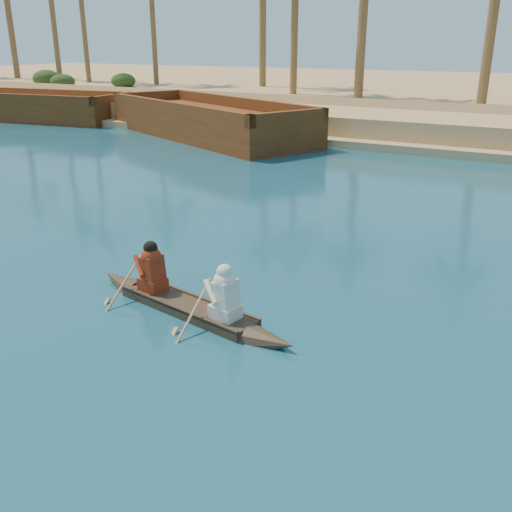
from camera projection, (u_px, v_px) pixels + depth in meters
The scene contains 5 objects.
sandy_embankment at pixel (502, 99), 45.30m from camera, with size 150.00×51.00×1.50m.
shrub_cluster at pixel (467, 108), 32.51m from camera, with size 100.00×6.00×2.40m, color black, non-canonical shape.
canoe at pixel (187, 299), 10.57m from camera, with size 4.97×1.51×1.36m.
barge_left at pixel (34, 108), 37.00m from camera, with size 12.92×5.89×2.08m.
barge_mid at pixel (208, 122), 30.13m from camera, with size 14.22×9.56×2.26m.
Camera 1 is at (5.89, -3.52, 4.72)m, focal length 40.00 mm.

